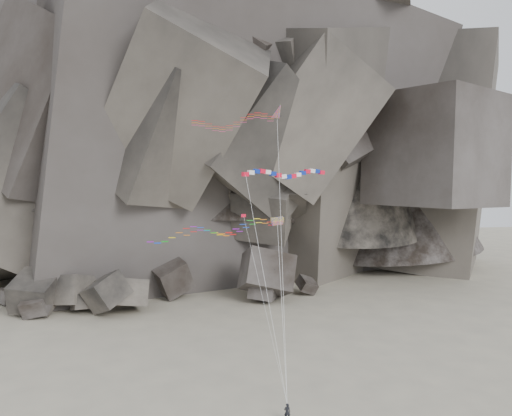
{
  "coord_description": "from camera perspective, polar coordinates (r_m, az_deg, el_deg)",
  "views": [
    {
      "loc": [
        -8.01,
        -52.32,
        23.66
      ],
      "look_at": [
        0.31,
        6.0,
        18.9
      ],
      "focal_mm": 35.0,
      "sensor_mm": 36.0,
      "label": 1
    }
  ],
  "objects": [
    {
      "name": "boulder_field",
      "position": [
        87.75,
        -10.7,
        -9.36
      ],
      "size": [
        57.25,
        17.77,
        10.4
      ],
      "color": "#47423F",
      "rests_on": "ground"
    },
    {
      "name": "banner_kite",
      "position": [
        57.75,
        3.37,
        3.88
      ],
      "size": [
        10.7,
        15.26,
        22.01
      ],
      "rotation": [
        0.0,
        0.0,
        0.44
      ],
      "color": "red",
      "rests_on": "ground"
    },
    {
      "name": "parafoil_kite",
      "position": [
        53.2,
        -5.34,
        -2.56
      ],
      "size": [
        15.02,
        9.06,
        16.86
      ],
      "rotation": [
        0.0,
        0.0,
        0.08
      ],
      "color": "yellow",
      "rests_on": "ground"
    },
    {
      "name": "kite_flyer",
      "position": [
        50.46,
        3.59,
        -22.12
      ],
      "size": [
        0.7,
        0.5,
        1.92
      ],
      "primitive_type": "imported",
      "rotation": [
        0.0,
        0.0,
        3.06
      ],
      "color": "black",
      "rests_on": "ground"
    },
    {
      "name": "headland",
      "position": [
        123.95,
        -4.44,
        13.12
      ],
      "size": [
        110.0,
        70.0,
        84.0
      ],
      "primitive_type": null,
      "color": "#5A534A",
      "rests_on": "ground"
    },
    {
      "name": "ground",
      "position": [
        57.97,
        0.56,
        -19.47
      ],
      "size": [
        260.0,
        260.0,
        0.0
      ],
      "primitive_type": "plane",
      "color": "#A39B84",
      "rests_on": "ground"
    },
    {
      "name": "pennant_kite",
      "position": [
        54.48,
        -0.5,
        -5.02
      ],
      "size": [
        2.99,
        11.8,
        16.87
      ],
      "rotation": [
        0.0,
        0.0,
        0.13
      ],
      "color": "red",
      "rests_on": "ground"
    },
    {
      "name": "delta_kite",
      "position": [
        56.9,
        -2.96,
        9.83
      ],
      "size": [
        10.77,
        12.93,
        29.29
      ],
      "rotation": [
        0.0,
        0.0,
        0.32
      ],
      "color": "red",
      "rests_on": "ground"
    }
  ]
}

